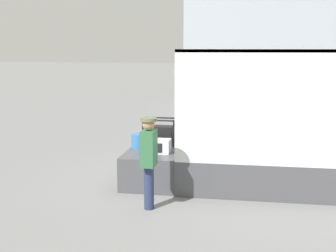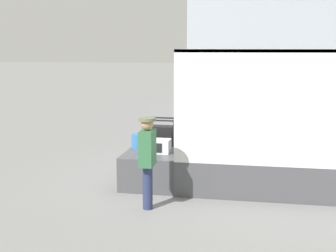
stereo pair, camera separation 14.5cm
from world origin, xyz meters
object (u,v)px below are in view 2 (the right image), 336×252
at_px(microwave, 159,146).
at_px(portable_generator, 161,135).
at_px(orange_bucket, 139,141).
at_px(worker_person, 147,154).

bearing_deg(microwave, portable_generator, 97.39).
relative_size(orange_bucket, worker_person, 0.19).
xyz_separation_m(portable_generator, orange_bucket, (-0.43, -0.37, -0.08)).
height_order(microwave, worker_person, worker_person).
height_order(portable_generator, worker_person, worker_person).
bearing_deg(portable_generator, orange_bucket, -139.14).
relative_size(microwave, portable_generator, 0.66).
bearing_deg(orange_bucket, worker_person, -71.28).
bearing_deg(microwave, worker_person, -85.88).
xyz_separation_m(microwave, worker_person, (0.11, -1.51, 0.18)).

